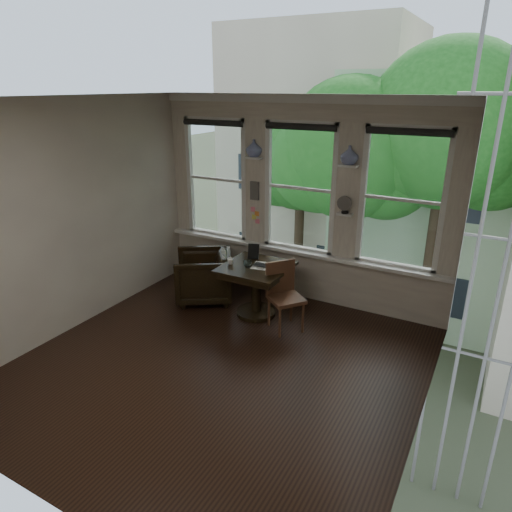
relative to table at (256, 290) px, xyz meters
The scene contains 25 objects.
ground 1.41m from the table, 79.70° to the right, with size 4.50×4.50×0.00m, color black.
ceiling 2.96m from the table, 79.70° to the right, with size 4.50×4.50×0.00m, color silver.
wall_back 1.47m from the table, 74.98° to the left, with size 4.50×4.50×0.00m, color beige.
wall_front 3.77m from the table, 86.12° to the right, with size 4.50×4.50×0.00m, color beige.
wall_left 2.66m from the table, 146.23° to the right, with size 4.50×4.50×0.00m, color beige.
wall_right 3.05m from the table, 28.27° to the right, with size 4.50×4.50×0.00m, color beige.
window_left 2.01m from the table, 143.01° to the left, with size 1.10×0.12×1.90m, color white, non-canonical shape.
window_center 1.63m from the table, 74.98° to the left, with size 1.10×0.12×1.90m, color white, non-canonical shape.
window_right 2.33m from the table, 28.21° to the left, with size 1.10×0.12×1.90m, color white, non-canonical shape.
shelf_left 1.96m from the table, 120.75° to the left, with size 0.26×0.16×0.03m, color white.
shelf_right 2.14m from the table, 39.85° to the left, with size 0.26×0.16×0.03m, color white.
intercom 1.56m from the table, 119.84° to the left, with size 0.14×0.06×0.28m, color #59544F.
sticky_notes 1.31m from the table, 119.70° to the left, with size 0.16×0.01×0.24m, color pink, non-canonical shape.
desk_fan 1.70m from the table, 39.14° to the left, with size 0.20×0.20×0.24m, color #59544F, non-canonical shape.
vase_left 2.09m from the table, 120.75° to the left, with size 0.24×0.24×0.25m, color white.
vase_right 2.25m from the table, 39.85° to the left, with size 0.24×0.24×0.25m, color white.
table is the anchor object (origin of this frame).
armchair_left 0.94m from the table, behind, with size 0.81×0.84×0.76m, color black.
cushion_red 0.94m from the table, behind, with size 0.45×0.45×0.06m, color maroon.
side_chair_right 0.59m from the table, 17.96° to the right, with size 0.42×0.42×0.92m, color #462D19, non-canonical shape.
laptop 0.41m from the table, 10.41° to the right, with size 0.33×0.21×0.03m, color black.
mug 0.56m from the table, 163.07° to the right, with size 0.09×0.09×0.08m, color white.
drinking_glass 0.44m from the table, 139.73° to the right, with size 0.12×0.12×0.09m, color white.
tablet 0.57m from the table, 126.23° to the left, with size 0.16×0.02×0.22m, color black.
papers 0.38m from the table, 36.94° to the left, with size 0.22×0.30×0.00m, color silver.
Camera 1 is at (2.59, -3.81, 3.12)m, focal length 32.00 mm.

